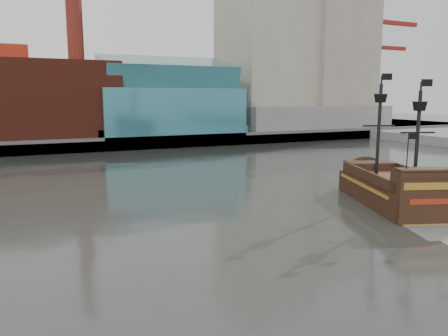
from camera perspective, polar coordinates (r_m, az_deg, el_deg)
name	(u,v)px	position (r m, az deg, el deg)	size (l,w,h in m)	color
ground	(345,253)	(30.55, 15.52, -10.61)	(400.00, 400.00, 0.00)	black
promenade_far	(105,134)	(115.68, -15.31, 4.35)	(220.00, 60.00, 2.00)	slate
seawall	(131,143)	(86.80, -12.06, 3.15)	(220.00, 1.00, 2.60)	#4C4C49
skyline	(128,36)	(109.95, -12.39, 16.54)	(149.00, 45.00, 62.00)	brown
crane_a	(373,67)	(142.65, 18.91, 12.34)	(22.50, 4.00, 32.25)	slate
crane_b	(373,81)	(156.33, 18.88, 10.73)	(19.10, 4.00, 26.25)	slate
pirate_ship	(394,192)	(44.87, 21.29, -2.95)	(11.14, 18.60, 13.37)	black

